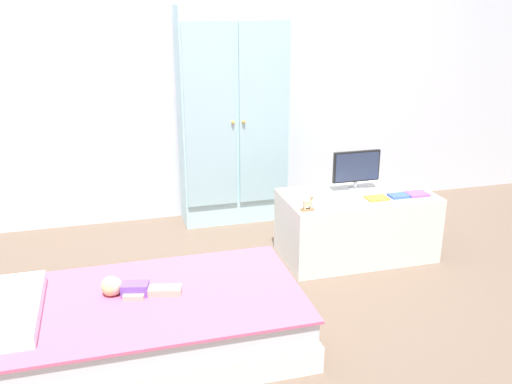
{
  "coord_description": "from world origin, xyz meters",
  "views": [
    {
      "loc": [
        -0.81,
        -2.64,
        1.65
      ],
      "look_at": [
        0.01,
        0.35,
        0.58
      ],
      "focal_mm": 39.31,
      "sensor_mm": 36.0,
      "label": 1
    }
  ],
  "objects_px": {
    "book_purple": "(417,194)",
    "doll": "(126,288)",
    "tv_monitor": "(356,168)",
    "tv_stand": "(356,225)",
    "bed": "(140,324)",
    "book_blue": "(398,196)",
    "wardrobe": "(233,118)",
    "rocking_horse_toy": "(309,203)",
    "book_orange": "(377,198)"
  },
  "relations": [
    {
      "from": "tv_stand",
      "to": "rocking_horse_toy",
      "type": "xyz_separation_m",
      "value": [
        -0.42,
        -0.19,
        0.26
      ]
    },
    {
      "from": "wardrobe",
      "to": "tv_monitor",
      "type": "xyz_separation_m",
      "value": [
        0.65,
        -0.78,
        -0.22
      ]
    },
    {
      "from": "tv_stand",
      "to": "book_orange",
      "type": "xyz_separation_m",
      "value": [
        0.07,
        -0.12,
        0.22
      ]
    },
    {
      "from": "tv_monitor",
      "to": "tv_stand",
      "type": "bearing_deg",
      "value": -101.97
    },
    {
      "from": "bed",
      "to": "tv_stand",
      "type": "bearing_deg",
      "value": 25.45
    },
    {
      "from": "wardrobe",
      "to": "tv_monitor",
      "type": "distance_m",
      "value": 1.04
    },
    {
      "from": "book_blue",
      "to": "rocking_horse_toy",
      "type": "bearing_deg",
      "value": -173.6
    },
    {
      "from": "wardrobe",
      "to": "book_purple",
      "type": "height_order",
      "value": "wardrobe"
    },
    {
      "from": "tv_monitor",
      "to": "rocking_horse_toy",
      "type": "distance_m",
      "value": 0.53
    },
    {
      "from": "book_purple",
      "to": "book_orange",
      "type": "bearing_deg",
      "value": 180.0
    },
    {
      "from": "tv_stand",
      "to": "book_orange",
      "type": "height_order",
      "value": "book_orange"
    },
    {
      "from": "tv_monitor",
      "to": "book_purple",
      "type": "relative_size",
      "value": 2.33
    },
    {
      "from": "tv_monitor",
      "to": "bed",
      "type": "bearing_deg",
      "value": -152.12
    },
    {
      "from": "doll",
      "to": "tv_monitor",
      "type": "bearing_deg",
      "value": 25.22
    },
    {
      "from": "tv_stand",
      "to": "doll",
      "type": "bearing_deg",
      "value": -157.27
    },
    {
      "from": "bed",
      "to": "book_blue",
      "type": "xyz_separation_m",
      "value": [
        1.71,
        0.59,
        0.31
      ]
    },
    {
      "from": "tv_stand",
      "to": "tv_monitor",
      "type": "xyz_separation_m",
      "value": [
        0.02,
        0.09,
        0.37
      ]
    },
    {
      "from": "tv_monitor",
      "to": "book_orange",
      "type": "distance_m",
      "value": 0.26
    },
    {
      "from": "doll",
      "to": "book_orange",
      "type": "height_order",
      "value": "book_orange"
    },
    {
      "from": "tv_monitor",
      "to": "book_blue",
      "type": "relative_size",
      "value": 2.69
    },
    {
      "from": "book_blue",
      "to": "book_orange",
      "type": "bearing_deg",
      "value": 180.0
    },
    {
      "from": "book_purple",
      "to": "doll",
      "type": "bearing_deg",
      "value": -164.5
    },
    {
      "from": "wardrobe",
      "to": "rocking_horse_toy",
      "type": "relative_size",
      "value": 15.67
    },
    {
      "from": "doll",
      "to": "book_orange",
      "type": "relative_size",
      "value": 2.75
    },
    {
      "from": "wardrobe",
      "to": "doll",
      "type": "bearing_deg",
      "value": -120.74
    },
    {
      "from": "wardrobe",
      "to": "bed",
      "type": "bearing_deg",
      "value": -118.29
    },
    {
      "from": "book_orange",
      "to": "book_blue",
      "type": "relative_size",
      "value": 1.17
    },
    {
      "from": "bed",
      "to": "tv_monitor",
      "type": "relative_size",
      "value": 4.93
    },
    {
      "from": "book_purple",
      "to": "bed",
      "type": "bearing_deg",
      "value": -162.3
    },
    {
      "from": "wardrobe",
      "to": "tv_stand",
      "type": "bearing_deg",
      "value": -54.04
    },
    {
      "from": "rocking_horse_toy",
      "to": "book_purple",
      "type": "height_order",
      "value": "rocking_horse_toy"
    },
    {
      "from": "doll",
      "to": "tv_stand",
      "type": "relative_size",
      "value": 0.39
    },
    {
      "from": "bed",
      "to": "book_purple",
      "type": "bearing_deg",
      "value": 17.7
    },
    {
      "from": "tv_monitor",
      "to": "wardrobe",
      "type": "bearing_deg",
      "value": 129.75
    },
    {
      "from": "doll",
      "to": "wardrobe",
      "type": "bearing_deg",
      "value": 59.26
    },
    {
      "from": "bed",
      "to": "book_blue",
      "type": "bearing_deg",
      "value": 18.99
    },
    {
      "from": "tv_stand",
      "to": "book_blue",
      "type": "distance_m",
      "value": 0.34
    },
    {
      "from": "doll",
      "to": "bed",
      "type": "bearing_deg",
      "value": -50.37
    },
    {
      "from": "doll",
      "to": "book_orange",
      "type": "xyz_separation_m",
      "value": [
        1.6,
        0.52,
        0.13
      ]
    },
    {
      "from": "tv_stand",
      "to": "rocking_horse_toy",
      "type": "distance_m",
      "value": 0.53
    },
    {
      "from": "wardrobe",
      "to": "tv_stand",
      "type": "relative_size",
      "value": 1.63
    },
    {
      "from": "wardrobe",
      "to": "book_orange",
      "type": "xyz_separation_m",
      "value": [
        0.71,
        -0.99,
        -0.36
      ]
    },
    {
      "from": "book_blue",
      "to": "book_purple",
      "type": "relative_size",
      "value": 0.87
    },
    {
      "from": "rocking_horse_toy",
      "to": "book_purple",
      "type": "distance_m",
      "value": 0.78
    },
    {
      "from": "rocking_horse_toy",
      "to": "book_orange",
      "type": "relative_size",
      "value": 0.73
    },
    {
      "from": "book_purple",
      "to": "rocking_horse_toy",
      "type": "bearing_deg",
      "value": -174.69
    },
    {
      "from": "bed",
      "to": "doll",
      "type": "xyz_separation_m",
      "value": [
        -0.05,
        0.06,
        0.18
      ]
    },
    {
      "from": "bed",
      "to": "tv_monitor",
      "type": "bearing_deg",
      "value": 27.88
    },
    {
      "from": "bed",
      "to": "wardrobe",
      "type": "distance_m",
      "value": 1.91
    },
    {
      "from": "doll",
      "to": "rocking_horse_toy",
      "type": "bearing_deg",
      "value": 22.11
    }
  ]
}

